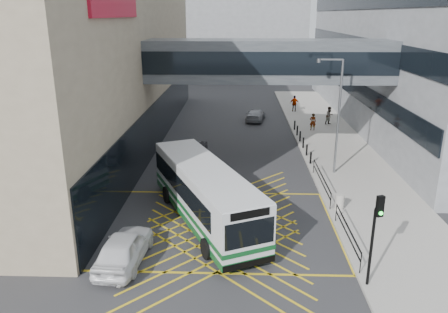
# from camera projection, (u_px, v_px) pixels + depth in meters

# --- Properties ---
(ground) EXTENTS (120.00, 120.00, 0.00)m
(ground) POSITION_uv_depth(u_px,v_px,m) (221.00, 226.00, 23.33)
(ground) COLOR #333335
(building_whsmith) EXTENTS (24.17, 42.00, 16.00)m
(building_whsmith) POSITION_uv_depth(u_px,v_px,m) (15.00, 49.00, 36.64)
(building_whsmith) COLOR gray
(building_whsmith) RESTS_ON ground
(building_far) EXTENTS (28.00, 16.00, 18.00)m
(building_far) POSITION_uv_depth(u_px,v_px,m) (224.00, 25.00, 77.59)
(building_far) COLOR gray
(building_far) RESTS_ON ground
(skybridge) EXTENTS (20.00, 4.10, 3.00)m
(skybridge) POSITION_uv_depth(u_px,v_px,m) (268.00, 61.00, 32.30)
(skybridge) COLOR #454B50
(skybridge) RESTS_ON ground
(pavement) EXTENTS (6.00, 54.00, 0.16)m
(pavement) POSITION_uv_depth(u_px,v_px,m) (334.00, 146.00, 37.25)
(pavement) COLOR #A9A49B
(pavement) RESTS_ON ground
(box_junction) EXTENTS (12.00, 9.00, 0.01)m
(box_junction) POSITION_uv_depth(u_px,v_px,m) (221.00, 226.00, 23.33)
(box_junction) COLOR gold
(box_junction) RESTS_ON ground
(bus) EXTENTS (6.92, 11.16, 3.12)m
(bus) POSITION_uv_depth(u_px,v_px,m) (204.00, 192.00, 23.46)
(bus) COLOR silver
(bus) RESTS_ON ground
(car_white) EXTENTS (2.33, 4.96, 1.54)m
(car_white) POSITION_uv_depth(u_px,v_px,m) (124.00, 248.00, 19.65)
(car_white) COLOR silver
(car_white) RESTS_ON ground
(car_dark) EXTENTS (2.51, 5.27, 1.59)m
(car_dark) POSITION_uv_depth(u_px,v_px,m) (191.00, 150.00, 33.56)
(car_dark) COLOR black
(car_dark) RESTS_ON ground
(car_silver) EXTENTS (2.47, 4.45, 1.31)m
(car_silver) POSITION_uv_depth(u_px,v_px,m) (256.00, 115.00, 46.17)
(car_silver) COLOR gray
(car_silver) RESTS_ON ground
(traffic_light) EXTENTS (0.32, 0.48, 4.04)m
(traffic_light) POSITION_uv_depth(u_px,v_px,m) (375.00, 228.00, 17.12)
(traffic_light) COLOR black
(traffic_light) RESTS_ON pavement
(street_lamp) EXTENTS (1.78, 0.29, 7.86)m
(street_lamp) POSITION_uv_depth(u_px,v_px,m) (336.00, 110.00, 29.35)
(street_lamp) COLOR slate
(street_lamp) RESTS_ON pavement
(litter_bin) EXTENTS (0.51, 0.51, 0.89)m
(litter_bin) POSITION_uv_depth(u_px,v_px,m) (339.00, 202.00, 24.85)
(litter_bin) COLOR #ADA89E
(litter_bin) RESTS_ON pavement
(kerb_railings) EXTENTS (0.05, 12.54, 1.00)m
(kerb_railings) POSITION_uv_depth(u_px,v_px,m) (332.00, 199.00, 24.54)
(kerb_railings) COLOR black
(kerb_railings) RESTS_ON pavement
(bollards) EXTENTS (0.14, 10.14, 0.90)m
(bollards) POSITION_uv_depth(u_px,v_px,m) (302.00, 139.00, 37.18)
(bollards) COLOR black
(bollards) RESTS_ON pavement
(pedestrian_a) EXTENTS (0.66, 0.48, 1.64)m
(pedestrian_a) POSITION_uv_depth(u_px,v_px,m) (313.00, 122.00, 41.68)
(pedestrian_a) COLOR gray
(pedestrian_a) RESTS_ON pavement
(pedestrian_b) EXTENTS (1.01, 0.86, 1.79)m
(pedestrian_b) POSITION_uv_depth(u_px,v_px,m) (329.00, 116.00, 43.85)
(pedestrian_b) COLOR gray
(pedestrian_b) RESTS_ON pavement
(pedestrian_c) EXTENTS (1.13, 0.61, 1.84)m
(pedestrian_c) POSITION_uv_depth(u_px,v_px,m) (294.00, 104.00, 49.64)
(pedestrian_c) COLOR gray
(pedestrian_c) RESTS_ON pavement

